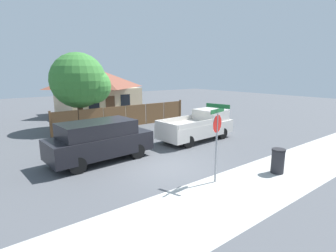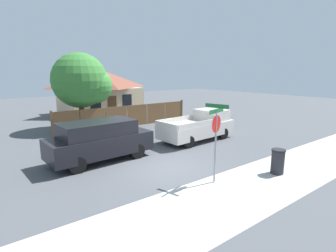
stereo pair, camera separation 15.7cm
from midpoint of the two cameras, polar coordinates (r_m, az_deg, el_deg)
ground_plane at (r=12.01m, az=-0.28°, el=-8.93°), size 80.00×80.00×0.00m
sidewalk_strip at (r=9.61m, az=13.15°, el=-14.74°), size 36.00×3.20×0.01m
wooden_fence at (r=20.68m, az=-8.66°, el=2.12°), size 11.21×0.12×1.76m
house at (r=27.76m, az=-14.60°, el=7.47°), size 7.65×6.26×4.53m
oak_tree at (r=20.47m, az=-17.81°, el=9.17°), size 4.23×4.03×5.63m
red_suv at (r=12.95m, az=-14.32°, el=-2.90°), size 5.01×2.27×1.96m
orange_pickup at (r=16.59m, az=7.05°, el=-0.04°), size 5.14×2.30×1.83m
stop_sign at (r=10.01m, az=10.86°, el=-0.81°), size 1.03×0.93×3.07m
trash_bin at (r=12.09m, az=23.13°, el=-7.09°), size 0.57×0.57×1.06m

